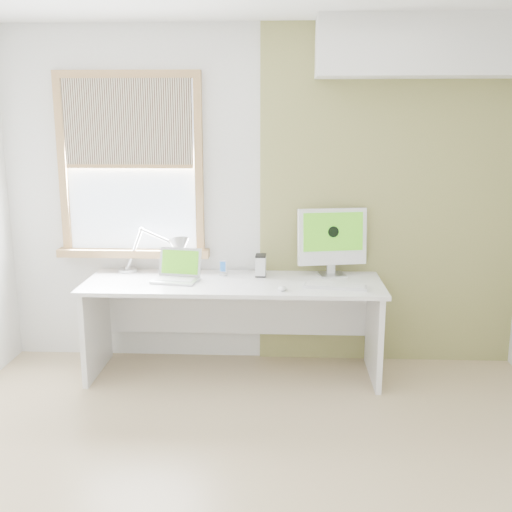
# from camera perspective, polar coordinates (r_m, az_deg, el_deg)

# --- Properties ---
(room) EXTENTS (4.04, 3.54, 2.64)m
(room) POSITION_cam_1_polar(r_m,az_deg,el_deg) (2.95, -0.95, 1.22)
(room) COLOR tan
(room) RESTS_ON ground
(accent_wall) EXTENTS (2.00, 0.02, 2.60)m
(accent_wall) POSITION_cam_1_polar(r_m,az_deg,el_deg) (4.73, 12.65, 5.26)
(accent_wall) COLOR olive
(accent_wall) RESTS_ON room
(soffit) EXTENTS (1.60, 0.40, 0.42)m
(soffit) POSITION_cam_1_polar(r_m,az_deg,el_deg) (4.59, 16.31, 18.63)
(soffit) COLOR white
(soffit) RESTS_ON room
(window) EXTENTS (1.20, 0.14, 1.42)m
(window) POSITION_cam_1_polar(r_m,az_deg,el_deg) (4.76, -11.87, 8.31)
(window) COLOR #A47945
(window) RESTS_ON room
(desk) EXTENTS (2.20, 0.70, 0.73)m
(desk) POSITION_cam_1_polar(r_m,az_deg,el_deg) (4.54, -2.10, -4.62)
(desk) COLOR white
(desk) RESTS_ON room
(desk_lamp) EXTENTS (0.62, 0.27, 0.36)m
(desk_lamp) POSITION_cam_1_polar(r_m,az_deg,el_deg) (4.66, -8.22, 0.55)
(desk_lamp) COLOR silver
(desk_lamp) RESTS_ON desk
(laptop) EXTENTS (0.36, 0.31, 0.23)m
(laptop) POSITION_cam_1_polar(r_m,az_deg,el_deg) (4.50, -7.47, -1.56)
(laptop) COLOR silver
(laptop) RESTS_ON desk
(phone_dock) EXTENTS (0.08, 0.08, 0.12)m
(phone_dock) POSITION_cam_1_polar(r_m,az_deg,el_deg) (4.60, -3.16, -1.44)
(phone_dock) COLOR silver
(phone_dock) RESTS_ON desk
(external_drive) EXTENTS (0.08, 0.13, 0.16)m
(external_drive) POSITION_cam_1_polar(r_m,az_deg,el_deg) (4.58, 0.46, -0.89)
(external_drive) COLOR silver
(external_drive) RESTS_ON desk
(imac) EXTENTS (0.53, 0.22, 0.52)m
(imac) POSITION_cam_1_polar(r_m,az_deg,el_deg) (4.59, 7.25, 1.70)
(imac) COLOR silver
(imac) RESTS_ON desk
(keyboard) EXTENTS (0.46, 0.19, 0.02)m
(keyboard) POSITION_cam_1_polar(r_m,az_deg,el_deg) (4.30, 7.55, -2.87)
(keyboard) COLOR white
(keyboard) RESTS_ON desk
(mouse) EXTENTS (0.06, 0.10, 0.03)m
(mouse) POSITION_cam_1_polar(r_m,az_deg,el_deg) (4.21, 2.51, -3.08)
(mouse) COLOR white
(mouse) RESTS_ON desk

